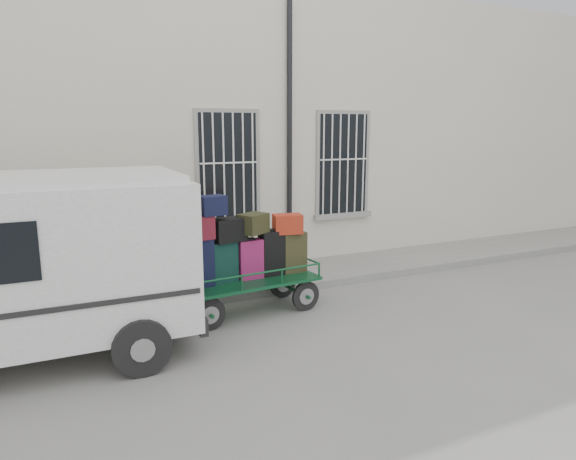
# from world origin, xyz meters

# --- Properties ---
(ground) EXTENTS (80.00, 80.00, 0.00)m
(ground) POSITION_xyz_m (0.00, 0.00, 0.00)
(ground) COLOR slate
(ground) RESTS_ON ground
(building) EXTENTS (24.00, 5.15, 6.00)m
(building) POSITION_xyz_m (0.00, 5.50, 3.00)
(building) COLOR beige
(building) RESTS_ON ground
(sidewalk) EXTENTS (24.00, 1.70, 0.15)m
(sidewalk) POSITION_xyz_m (0.00, 2.20, 0.07)
(sidewalk) COLOR slate
(sidewalk) RESTS_ON ground
(luggage_cart) EXTENTS (2.69, 1.22, 2.02)m
(luggage_cart) POSITION_xyz_m (-0.89, 0.76, 0.98)
(luggage_cart) COLOR black
(luggage_cart) RESTS_ON ground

